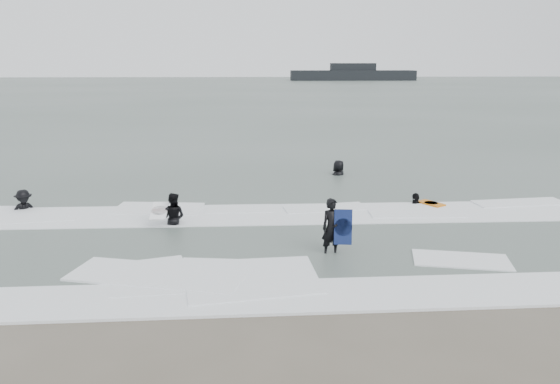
{
  "coord_description": "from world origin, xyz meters",
  "views": [
    {
      "loc": [
        -0.91,
        -11.98,
        5.23
      ],
      "look_at": [
        0.0,
        5.0,
        1.1
      ],
      "focal_mm": 35.0,
      "sensor_mm": 36.0,
      "label": 1
    }
  ],
  "objects_px": {
    "surfer_centre": "(331,255)",
    "vessel_horizon": "(353,74)",
    "surfer_right_near": "(416,205)",
    "surfer_breaker": "(25,212)",
    "surfer_right_far": "(339,176)",
    "surfer_wading": "(174,225)"
  },
  "relations": [
    {
      "from": "surfer_centre",
      "to": "surfer_breaker",
      "type": "height_order",
      "value": "surfer_breaker"
    },
    {
      "from": "surfer_centre",
      "to": "vessel_horizon",
      "type": "height_order",
      "value": "vessel_horizon"
    },
    {
      "from": "surfer_breaker",
      "to": "surfer_right_far",
      "type": "distance_m",
      "value": 13.27
    },
    {
      "from": "surfer_wading",
      "to": "vessel_horizon",
      "type": "bearing_deg",
      "value": -85.92
    },
    {
      "from": "surfer_right_far",
      "to": "surfer_centre",
      "type": "bearing_deg",
      "value": 30.19
    },
    {
      "from": "surfer_right_near",
      "to": "vessel_horizon",
      "type": "relative_size",
      "value": 0.05
    },
    {
      "from": "surfer_breaker",
      "to": "surfer_right_near",
      "type": "height_order",
      "value": "surfer_breaker"
    },
    {
      "from": "surfer_wading",
      "to": "surfer_breaker",
      "type": "relative_size",
      "value": 1.0
    },
    {
      "from": "surfer_right_far",
      "to": "vessel_horizon",
      "type": "relative_size",
      "value": 0.06
    },
    {
      "from": "surfer_wading",
      "to": "surfer_right_near",
      "type": "height_order",
      "value": "surfer_wading"
    },
    {
      "from": "surfer_breaker",
      "to": "surfer_right_near",
      "type": "relative_size",
      "value": 1.02
    },
    {
      "from": "surfer_breaker",
      "to": "vessel_horizon",
      "type": "bearing_deg",
      "value": 39.11
    },
    {
      "from": "surfer_right_near",
      "to": "surfer_right_far",
      "type": "bearing_deg",
      "value": -104.42
    },
    {
      "from": "surfer_centre",
      "to": "vessel_horizon",
      "type": "distance_m",
      "value": 131.15
    },
    {
      "from": "surfer_wading",
      "to": "surfer_right_near",
      "type": "bearing_deg",
      "value": -149.12
    },
    {
      "from": "surfer_right_far",
      "to": "vessel_horizon",
      "type": "distance_m",
      "value": 120.5
    },
    {
      "from": "surfer_centre",
      "to": "surfer_right_far",
      "type": "bearing_deg",
      "value": 65.98
    },
    {
      "from": "surfer_wading",
      "to": "surfer_breaker",
      "type": "bearing_deg",
      "value": -2.62
    },
    {
      "from": "vessel_horizon",
      "to": "surfer_breaker",
      "type": "bearing_deg",
      "value": -105.59
    },
    {
      "from": "surfer_breaker",
      "to": "surfer_right_far",
      "type": "bearing_deg",
      "value": -10.87
    },
    {
      "from": "surfer_centre",
      "to": "surfer_right_near",
      "type": "height_order",
      "value": "surfer_centre"
    },
    {
      "from": "surfer_centre",
      "to": "surfer_wading",
      "type": "xyz_separation_m",
      "value": [
        -4.71,
        3.03,
        0.0
      ]
    }
  ]
}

